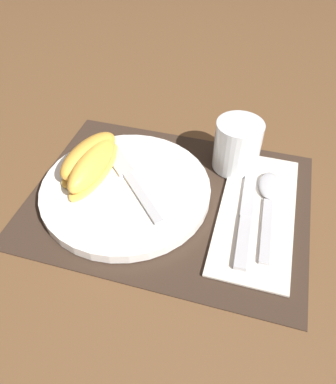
{
  "coord_description": "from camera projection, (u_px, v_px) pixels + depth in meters",
  "views": [
    {
      "loc": [
        0.11,
        -0.39,
        0.42
      ],
      "look_at": [
        0.0,
        -0.01,
        0.02
      ],
      "focal_mm": 35.0,
      "sensor_mm": 36.0,
      "label": 1
    }
  ],
  "objects": [
    {
      "name": "ground_plane",
      "position": [
        169.0,
        199.0,
        0.58
      ],
      "size": [
        3.0,
        3.0,
        0.0
      ],
      "primitive_type": "plane",
      "color": "brown"
    },
    {
      "name": "plate",
      "position": [
        126.0,
        190.0,
        0.58
      ],
      "size": [
        0.26,
        0.26,
        0.02
      ],
      "color": "white",
      "rests_on": "placemat"
    },
    {
      "name": "knife",
      "position": [
        247.0,
        209.0,
        0.55
      ],
      "size": [
        0.03,
        0.23,
        0.01
      ],
      "color": "#BCBCC1",
      "rests_on": "napkin"
    },
    {
      "name": "citrus_wedge_1",
      "position": [
        92.0,
        167.0,
        0.58
      ],
      "size": [
        0.06,
        0.14,
        0.05
      ],
      "color": "#F7C656",
      "rests_on": "plate"
    },
    {
      "name": "placemat",
      "position": [
        169.0,
        198.0,
        0.58
      ],
      "size": [
        0.42,
        0.32,
        0.0
      ],
      "color": "#38281E",
      "rests_on": "ground_plane"
    },
    {
      "name": "citrus_wedge_0",
      "position": [
        89.0,
        157.0,
        0.59
      ],
      "size": [
        0.08,
        0.14,
        0.05
      ],
      "color": "#F7C656",
      "rests_on": "plate"
    },
    {
      "name": "spoon",
      "position": [
        269.0,
        196.0,
        0.57
      ],
      "size": [
        0.04,
        0.18,
        0.01
      ],
      "color": "#BCBCC1",
      "rests_on": "napkin"
    },
    {
      "name": "fork",
      "position": [
        129.0,
        177.0,
        0.59
      ],
      "size": [
        0.14,
        0.15,
        0.0
      ],
      "color": "#BCBCC1",
      "rests_on": "plate"
    },
    {
      "name": "juice_glass",
      "position": [
        237.0,
        148.0,
        0.61
      ],
      "size": [
        0.08,
        0.08,
        0.08
      ],
      "color": "silver",
      "rests_on": "placemat"
    },
    {
      "name": "napkin",
      "position": [
        257.0,
        212.0,
        0.56
      ],
      "size": [
        0.11,
        0.26,
        0.0
      ],
      "color": "silver",
      "rests_on": "placemat"
    }
  ]
}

